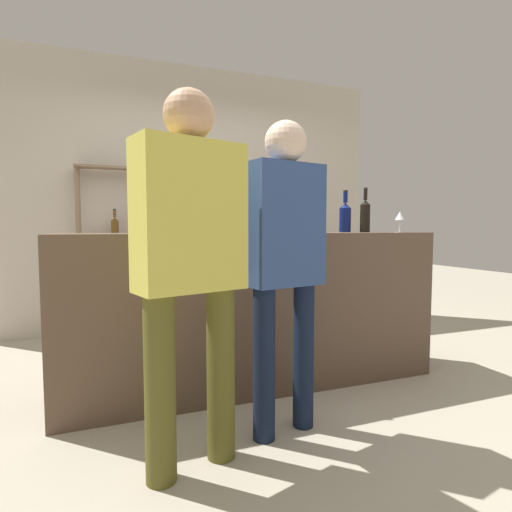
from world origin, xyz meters
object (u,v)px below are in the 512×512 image
(counter_bottle_2, at_px, (345,216))
(counter_bottle_4, at_px, (157,213))
(counter_bottle_1, at_px, (239,213))
(counter_bottle_3, at_px, (142,211))
(customer_center, at_px, (285,251))
(cork_jar, at_px, (191,222))
(counter_bottle_0, at_px, (290,215))
(counter_bottle_5, at_px, (365,215))
(wine_glass, at_px, (400,217))
(ice_bucket, at_px, (292,216))
(server_behind_counter, at_px, (239,247))
(customer_left, at_px, (190,253))

(counter_bottle_2, distance_m, counter_bottle_4, 1.47)
(counter_bottle_1, bearing_deg, counter_bottle_3, 164.81)
(counter_bottle_2, distance_m, customer_center, 1.20)
(cork_jar, bearing_deg, counter_bottle_2, 12.31)
(counter_bottle_0, bearing_deg, counter_bottle_5, -9.83)
(counter_bottle_0, height_order, counter_bottle_4, counter_bottle_0)
(counter_bottle_4, bearing_deg, counter_bottle_2, 9.34)
(cork_jar, bearing_deg, counter_bottle_0, 19.55)
(counter_bottle_0, bearing_deg, cork_jar, -160.45)
(counter_bottle_1, height_order, cork_jar, counter_bottle_1)
(wine_glass, height_order, cork_jar, wine_glass)
(counter_bottle_5, height_order, customer_center, customer_center)
(counter_bottle_4, bearing_deg, cork_jar, -10.27)
(counter_bottle_1, xyz_separation_m, customer_center, (0.07, -0.54, -0.21))
(ice_bucket, height_order, server_behind_counter, server_behind_counter)
(counter_bottle_4, xyz_separation_m, server_behind_counter, (0.85, 1.05, -0.26))
(counter_bottle_3, relative_size, ice_bucket, 1.49)
(counter_bottle_3, distance_m, customer_left, 0.88)
(counter_bottle_1, xyz_separation_m, counter_bottle_4, (-0.51, 0.02, -0.00))
(counter_bottle_1, relative_size, counter_bottle_3, 0.94)
(cork_jar, bearing_deg, customer_center, -53.79)
(customer_center, bearing_deg, counter_bottle_1, -4.89)
(counter_bottle_4, relative_size, customer_left, 0.19)
(counter_bottle_0, xyz_separation_m, counter_bottle_2, (0.47, -0.01, -0.01))
(counter_bottle_3, bearing_deg, counter_bottle_4, -62.95)
(counter_bottle_3, relative_size, wine_glass, 2.38)
(counter_bottle_4, bearing_deg, customer_center, -44.01)
(counter_bottle_2, bearing_deg, wine_glass, -49.77)
(counter_bottle_1, distance_m, counter_bottle_2, 0.97)
(customer_left, bearing_deg, counter_bottle_1, -49.61)
(customer_left, distance_m, server_behind_counter, 1.92)
(counter_bottle_5, distance_m, customer_center, 1.23)
(counter_bottle_3, height_order, server_behind_counter, server_behind_counter)
(counter_bottle_0, height_order, customer_left, customer_left)
(counter_bottle_1, distance_m, cork_jar, 0.32)
(server_behind_counter, bearing_deg, customer_left, -26.94)
(counter_bottle_0, height_order, counter_bottle_1, counter_bottle_1)
(customer_center, bearing_deg, cork_jar, 24.02)
(counter_bottle_5, bearing_deg, wine_glass, -55.56)
(counter_bottle_1, bearing_deg, counter_bottle_2, 15.14)
(wine_glass, height_order, ice_bucket, ice_bucket)
(counter_bottle_2, relative_size, customer_left, 0.19)
(counter_bottle_4, relative_size, cork_jar, 2.32)
(counter_bottle_2, xyz_separation_m, wine_glass, (0.26, -0.31, -0.01))
(counter_bottle_2, height_order, customer_left, customer_left)
(customer_left, height_order, customer_center, customer_left)
(counter_bottle_0, distance_m, cork_jar, 0.84)
(counter_bottle_4, bearing_deg, wine_glass, -2.32)
(counter_bottle_1, relative_size, counter_bottle_2, 1.06)
(counter_bottle_3, bearing_deg, wine_glass, -6.73)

